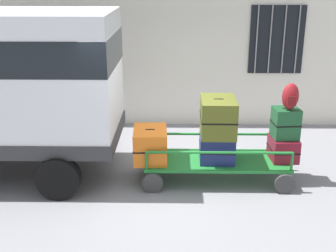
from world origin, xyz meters
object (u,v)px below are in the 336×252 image
Objects in this scene: suitcase_midleft_middle at (218,117)px; backpack at (291,97)px; suitcase_center_middle at (285,123)px; suitcase_center_bottom at (283,148)px; suitcase_midleft_bottom at (217,147)px; suitcase_left_bottom at (150,144)px; luggage_cart at (216,163)px.

backpack is (1.15, -0.06, 0.37)m from suitcase_midleft_middle.
suitcase_center_middle is (1.13, 0.02, -0.11)m from suitcase_midleft_middle.
suitcase_midleft_bottom is at bearing -178.65° from suitcase_center_bottom.
suitcase_center_bottom is at bearing 1.18° from suitcase_midleft_middle.
suitcase_midleft_bottom is at bearing 0.75° from suitcase_left_bottom.
suitcase_left_bottom is 1.50× the size of suitcase_center_middle.
suitcase_center_bottom is 0.94m from backpack.
suitcase_midleft_middle reaches higher than suitcase_center_middle.
suitcase_left_bottom is 1.13m from suitcase_midleft_bottom.
backpack is at bearing -2.48° from luggage_cart.
suitcase_left_bottom is at bearing -179.54° from luggage_cart.
suitcase_midleft_middle is 1.27m from suitcase_center_bottom.
suitcase_midleft_bottom is 0.54m from suitcase_midleft_middle.
luggage_cart is 1.16m from suitcase_center_bottom.
backpack reaches higher than suitcase_center_middle.
suitcase_center_bottom is (1.13, 0.03, -0.03)m from suitcase_midleft_bottom.
suitcase_center_bottom is (1.13, 0.02, -0.57)m from suitcase_midleft_middle.
suitcase_left_bottom is at bearing -178.91° from suitcase_center_middle.
luggage_cart is 0.29m from suitcase_midleft_bottom.
suitcase_center_middle is (1.13, 0.03, 0.42)m from suitcase_midleft_bottom.
backpack is at bearing -2.77° from suitcase_midleft_bottom.
suitcase_midleft_middle reaches higher than suitcase_left_bottom.
suitcase_left_bottom is 1.24m from suitcase_midleft_middle.
suitcase_midleft_bottom is at bearing 177.23° from backpack.
backpack is (0.02, -0.08, 0.94)m from suitcase_center_bottom.
suitcase_midleft_bottom is (-0.00, 0.01, 0.29)m from luggage_cart.
suitcase_midleft_bottom is 1.27× the size of suitcase_center_middle.
suitcase_midleft_bottom reaches higher than suitcase_center_bottom.
suitcase_left_bottom reaches higher than luggage_cart.
suitcase_center_middle is at bearing 1.09° from suitcase_left_bottom.
suitcase_left_bottom is 1.77× the size of backpack.
suitcase_center_bottom is at bearing -90.00° from suitcase_center_middle.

